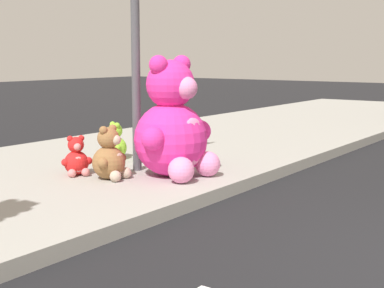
{
  "coord_description": "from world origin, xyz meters",
  "views": [
    {
      "loc": [
        -4.41,
        -0.33,
        1.59
      ],
      "look_at": [
        1.08,
        3.6,
        0.55
      ],
      "focal_mm": 53.37,
      "sensor_mm": 36.0,
      "label": 1
    }
  ],
  "objects_px": {
    "plush_lime": "(114,144)",
    "plush_brown": "(110,158)",
    "plush_white": "(148,146)",
    "sign_pole": "(135,35)",
    "plush_pink_large": "(173,128)",
    "plush_red": "(77,159)",
    "plush_lavender": "(182,143)"
  },
  "relations": [
    {
      "from": "plush_lime",
      "to": "plush_white",
      "type": "xyz_separation_m",
      "value": [
        0.18,
        -0.47,
        0.0
      ]
    },
    {
      "from": "sign_pole",
      "to": "plush_lavender",
      "type": "bearing_deg",
      "value": -12.56
    },
    {
      "from": "sign_pole",
      "to": "plush_brown",
      "type": "bearing_deg",
      "value": -171.48
    },
    {
      "from": "plush_red",
      "to": "plush_lavender",
      "type": "bearing_deg",
      "value": -21.97
    },
    {
      "from": "plush_pink_large",
      "to": "plush_lavender",
      "type": "height_order",
      "value": "plush_pink_large"
    },
    {
      "from": "sign_pole",
      "to": "plush_white",
      "type": "relative_size",
      "value": 5.96
    },
    {
      "from": "sign_pole",
      "to": "plush_white",
      "type": "distance_m",
      "value": 1.62
    },
    {
      "from": "plush_pink_large",
      "to": "plush_lime",
      "type": "distance_m",
      "value": 1.48
    },
    {
      "from": "sign_pole",
      "to": "plush_red",
      "type": "height_order",
      "value": "sign_pole"
    },
    {
      "from": "plush_pink_large",
      "to": "plush_white",
      "type": "distance_m",
      "value": 1.14
    },
    {
      "from": "plush_brown",
      "to": "plush_white",
      "type": "xyz_separation_m",
      "value": [
        1.17,
        0.39,
        -0.04
      ]
    },
    {
      "from": "sign_pole",
      "to": "plush_brown",
      "type": "distance_m",
      "value": 1.56
    },
    {
      "from": "plush_lime",
      "to": "plush_brown",
      "type": "xyz_separation_m",
      "value": [
        -0.99,
        -0.87,
        0.05
      ]
    },
    {
      "from": "plush_red",
      "to": "plush_lime",
      "type": "bearing_deg",
      "value": 19.63
    },
    {
      "from": "plush_pink_large",
      "to": "plush_white",
      "type": "xyz_separation_m",
      "value": [
        0.59,
        0.9,
        -0.37
      ]
    },
    {
      "from": "sign_pole",
      "to": "plush_brown",
      "type": "relative_size",
      "value": 4.98
    },
    {
      "from": "plush_red",
      "to": "plush_lime",
      "type": "relative_size",
      "value": 0.93
    },
    {
      "from": "plush_brown",
      "to": "plush_white",
      "type": "bearing_deg",
      "value": 18.68
    },
    {
      "from": "plush_lavender",
      "to": "plush_white",
      "type": "xyz_separation_m",
      "value": [
        -0.15,
        0.47,
        -0.07
      ]
    },
    {
      "from": "plush_lavender",
      "to": "plush_brown",
      "type": "bearing_deg",
      "value": 176.75
    },
    {
      "from": "plush_lime",
      "to": "plush_brown",
      "type": "distance_m",
      "value": 1.32
    },
    {
      "from": "plush_pink_large",
      "to": "plush_lavender",
      "type": "relative_size",
      "value": 2.07
    },
    {
      "from": "sign_pole",
      "to": "plush_red",
      "type": "distance_m",
      "value": 1.69
    },
    {
      "from": "plush_pink_large",
      "to": "plush_lime",
      "type": "relative_size",
      "value": 2.75
    },
    {
      "from": "plush_lime",
      "to": "plush_brown",
      "type": "relative_size",
      "value": 0.82
    },
    {
      "from": "plush_lavender",
      "to": "plush_white",
      "type": "bearing_deg",
      "value": 108.16
    },
    {
      "from": "plush_lime",
      "to": "plush_lavender",
      "type": "relative_size",
      "value": 0.75
    },
    {
      "from": "plush_red",
      "to": "plush_pink_large",
      "type": "bearing_deg",
      "value": -56.77
    },
    {
      "from": "plush_pink_large",
      "to": "plush_red",
      "type": "relative_size",
      "value": 2.97
    },
    {
      "from": "plush_lime",
      "to": "plush_white",
      "type": "distance_m",
      "value": 0.51
    },
    {
      "from": "plush_red",
      "to": "plush_lavender",
      "type": "distance_m",
      "value": 1.51
    },
    {
      "from": "plush_lavender",
      "to": "plush_pink_large",
      "type": "bearing_deg",
      "value": -150.0
    }
  ]
}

